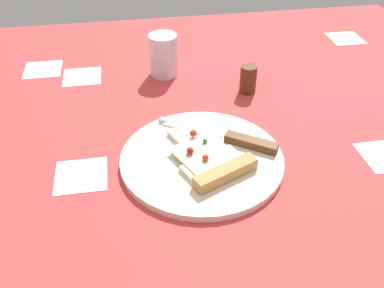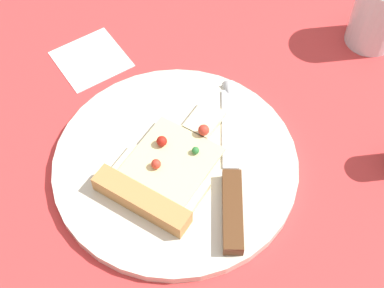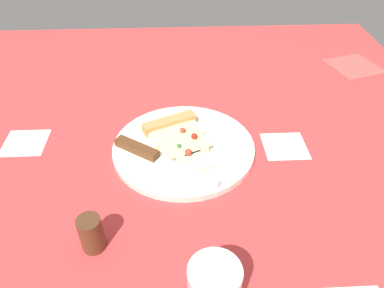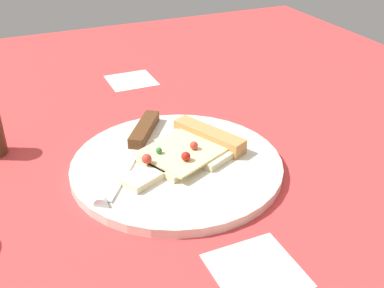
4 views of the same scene
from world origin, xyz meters
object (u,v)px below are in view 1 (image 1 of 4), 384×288
Objects in this scene: plate at (202,159)px; knife at (228,137)px; drinking_glass at (164,55)px; pepper_shaker at (248,79)px; pizza_slice at (210,160)px.

knife reaches higher than plate.
pepper_shaker is at bearing -33.02° from drinking_glass.
drinking_glass is 1.57× the size of pepper_shaker.
drinking_glass is (-3.82, 37.02, 2.91)cm from pizza_slice.
pizza_slice is 2.98× the size of pepper_shaker.
pepper_shaker is at bearing 9.11° from knife.
drinking_glass is at bearing 50.49° from knife.
pizza_slice is 37.33cm from drinking_glass.
drinking_glass is at bearing 71.52° from pizza_slice.
pepper_shaker reaches higher than plate.
knife is at bearing -115.75° from pepper_shaker.
drinking_glass is (-2.78, 34.70, 4.37)cm from plate.
drinking_glass is 21.28cm from pepper_shaker.
pizza_slice is at bearing -65.80° from plate.
plate is at bearing -122.94° from pepper_shaker.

